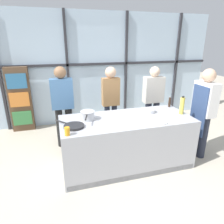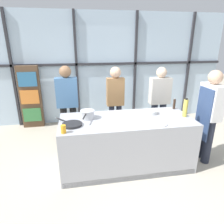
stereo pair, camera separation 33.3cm
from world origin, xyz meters
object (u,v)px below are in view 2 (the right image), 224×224
Objects in this scene: mixing_bowl at (152,112)px; oil_bottle at (185,108)px; saucepan at (87,114)px; white_plate at (159,124)px; spectator_center_right at (159,99)px; pepper_grinder at (174,104)px; chef at (209,112)px; spectator_far_left at (67,101)px; spectator_center_left at (115,99)px; juice_glass_near at (63,129)px; frying_pan at (72,124)px.

oil_bottle reaches higher than mixing_bowl.
saucepan is 1.76× the size of white_plate.
pepper_grinder is at bearing 91.80° from spectator_center_right.
spectator_center_right is at bearing 59.53° from mixing_bowl.
saucepan is at bearing 84.39° from chef.
spectator_far_left is 1.71m from mixing_bowl.
pepper_grinder is at bearing 49.22° from white_plate.
spectator_center_left is 1.08m from saucepan.
oil_bottle is (0.01, -1.06, 0.14)m from spectator_center_right.
white_plate is at bearing 137.76° from spectator_far_left.
juice_glass_near is at bearing 96.73° from chef.
spectator_center_right is 3.72× the size of saucepan.
saucepan is 0.61m from juice_glass_near.
chef is 2.10m from saucepan.
spectator_far_left is 8.18× the size of mixing_bowl.
chef is 8.20× the size of mixing_bowl.
spectator_center_right is 6.56× the size of white_plate.
pepper_grinder reaches higher than frying_pan.
spectator_far_left is at bearing 152.06° from oil_bottle.
spectator_center_left is (0.99, -0.00, 0.00)m from spectator_far_left.
juice_glass_near is (-0.36, -0.49, -0.02)m from saucepan.
pepper_grinder is (0.01, 0.41, -0.05)m from oil_bottle.
chef is at bearing 6.73° from juice_glass_near.
white_plate is at bearing 67.25° from spectator_center_right.
frying_pan is (-2.34, -0.04, -0.04)m from chef.
juice_glass_near is (-0.01, -1.37, -0.00)m from spectator_far_left.
spectator_far_left is 2.26m from oil_bottle.
frying_pan is 1.43× the size of oil_bottle.
chef reaches higher than oil_bottle.
pepper_grinder is at bearing 88.61° from oil_bottle.
juice_glass_near is at bearing -160.32° from pepper_grinder.
spectator_center_left is at bearing 53.76° from juice_glass_near.
white_plate is (1.08, -0.43, -0.07)m from saucepan.
spectator_center_right is 3.43× the size of frying_pan.
oil_bottle is (0.56, 0.25, 0.15)m from white_plate.
spectator_far_left is 0.94m from saucepan.
pepper_grinder is (0.02, -0.65, 0.09)m from spectator_center_right.
spectator_center_left is 0.97m from mixing_bowl.
frying_pan reaches higher than white_plate.
spectator_far_left reaches higher than spectator_center_left.
saucepan is (-2.09, 0.20, 0.02)m from chef.
saucepan is (0.35, -0.87, 0.01)m from spectator_far_left.
saucepan reaches higher than mixing_bowl.
white_plate is 0.48m from mixing_bowl.
spectator_far_left is 1.94m from white_plate.
chef reaches higher than spectator_center_left.
mixing_bowl is at bearing 11.46° from frying_pan.
mixing_bowl is (1.14, 0.04, -0.04)m from saucepan.
saucepan is at bearing 28.19° from spectator_center_right.
spectator_far_left reaches higher than white_plate.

